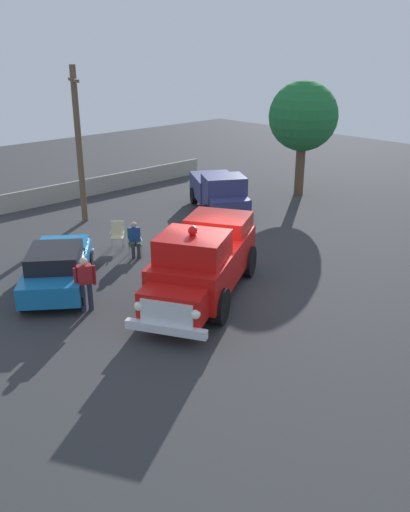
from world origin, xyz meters
TOP-DOWN VIEW (x-y plane):
  - ground_plane at (0.00, 0.00)m, footprint 60.00×60.00m
  - vintage_fire_truck at (0.53, -0.18)m, footprint 6.25×4.81m
  - classic_hot_rod at (3.48, -3.79)m, footprint 4.11×4.59m
  - parked_pickup at (-6.27, -6.30)m, footprint 4.03×5.04m
  - lawn_chair_near_truck at (-0.09, -4.53)m, footprint 0.67×0.67m
  - lawn_chair_by_car at (-0.08, -5.62)m, footprint 0.69×0.69m
  - spectator_seated at (-0.02, -4.42)m, footprint 0.59×0.65m
  - spectator_standing at (3.68, -1.81)m, footprint 0.63×0.40m
  - oak_tree_left at (-11.49, -5.66)m, footprint 3.44×3.44m
  - utility_pole at (-0.93, -9.37)m, footprint 0.68×1.64m
  - traffic_cone at (-1.40, -2.66)m, footprint 0.40×0.40m
  - background_fence at (-4.60, -12.91)m, footprint 12.66×0.12m

SIDE VIEW (x-z plane):
  - ground_plane at x=0.00m, z-range 0.00..0.00m
  - traffic_cone at x=-1.40m, z-range -0.01..0.63m
  - background_fence at x=-4.60m, z-range 0.00..0.90m
  - lawn_chair_near_truck at x=-0.09m, z-range 0.08..1.10m
  - lawn_chair_by_car at x=-0.08m, z-range 0.08..1.10m
  - spectator_seated at x=-0.02m, z-range 0.05..1.34m
  - classic_hot_rod at x=3.48m, z-range 0.02..1.48m
  - spectator_standing at x=3.68m, z-range 0.13..1.80m
  - parked_pickup at x=-6.27m, z-range 0.04..1.94m
  - vintage_fire_truck at x=0.53m, z-range -0.10..2.49m
  - utility_pole at x=-0.93m, z-range 0.14..6.73m
  - oak_tree_left at x=-11.49m, z-range 1.10..6.82m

